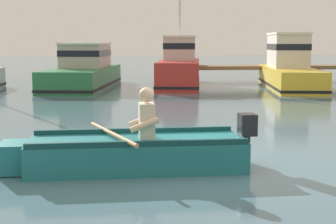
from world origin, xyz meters
name	(u,v)px	position (x,y,z in m)	size (l,w,h in m)	color
ground_plane	(218,157)	(0.00, 0.00, 0.00)	(120.00, 120.00, 0.00)	slate
wooden_dock	(302,67)	(6.95, 14.88, 0.67)	(11.68, 1.64, 1.35)	brown
rowboat_with_person	(132,152)	(-1.41, -0.62, 0.25)	(3.71, 1.91, 1.19)	#1E727A
moored_boat_green	(84,71)	(-2.87, 13.01, 0.67)	(3.12, 6.67, 1.80)	#287042
moored_boat_red	(180,67)	(1.06, 13.20, 0.79)	(2.60, 6.18, 4.23)	#B72D28
moored_boat_yellow	(289,67)	(5.36, 12.14, 0.80)	(2.77, 6.75, 2.20)	gold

